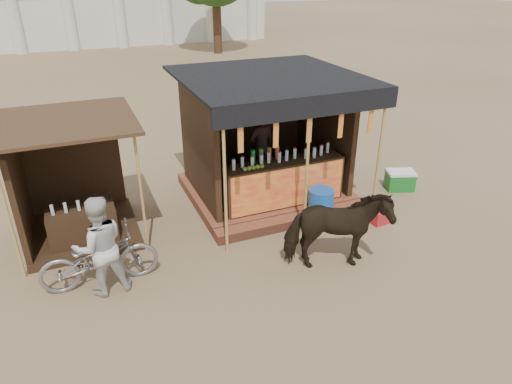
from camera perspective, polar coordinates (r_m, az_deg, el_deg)
The scene contains 9 objects.
ground at distance 7.61m, azimuth 4.74°, elevation -12.47°, with size 120.00×120.00×0.00m, color #846B4C.
main_stall at distance 10.11m, azimuth 1.40°, elevation 4.72°, with size 3.60×3.61×2.78m.
secondary_stall at distance 9.32m, azimuth -22.42°, elevation -0.56°, with size 2.40×2.40×2.38m.
cow at distance 7.88m, azimuth 10.05°, elevation -4.82°, with size 0.79×1.74×1.47m, color black.
motorbike at distance 7.92m, azimuth -19.03°, elevation -7.87°, with size 0.66×1.88×0.99m, color gray.
bystander at distance 7.56m, azimuth -18.95°, elevation -6.44°, with size 0.82×0.64×1.70m, color beige.
blue_barrel at distance 9.58m, azimuth 8.10°, elevation -1.50°, with size 0.52×0.52×0.65m, color #1753B3.
red_crate at distance 9.77m, azimuth 14.92°, elevation -2.82°, with size 0.37×0.42×0.28m, color #A91C20.
cooler at distance 11.28m, azimuth 17.54°, elevation 1.44°, with size 0.75×0.63×0.46m.
Camera 1 is at (-2.83, -5.21, 4.78)m, focal length 32.00 mm.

